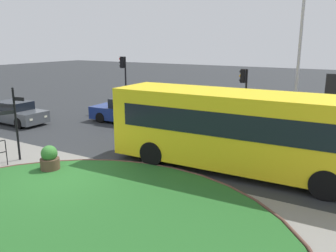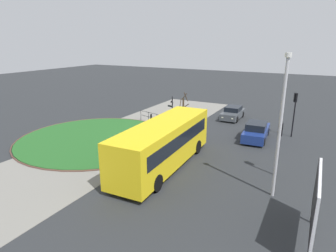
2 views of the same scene
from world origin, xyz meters
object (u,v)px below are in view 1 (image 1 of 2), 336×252
planter_near_signpost (50,160)px  traffic_light_far (124,72)px  signpost_directional (14,119)px  car_trailing (128,111)px  lamppost_tall (299,57)px  traffic_light_near (244,85)px  car_near_lane (16,113)px  bus_yellow (240,129)px

planter_near_signpost → traffic_light_far: bearing=114.0°
signpost_directional → traffic_light_far: bearing=103.9°
car_trailing → lamppost_tall: lamppost_tall is taller
traffic_light_far → lamppost_tall: lamppost_tall is taller
traffic_light_far → traffic_light_near: bearing=163.5°
car_near_lane → lamppost_tall: size_ratio=0.52×
car_near_lane → traffic_light_far: (3.42, 6.30, 2.20)m
traffic_light_near → signpost_directional: bearing=56.9°
lamppost_tall → car_near_lane: bearing=-156.3°
car_trailing → lamppost_tall: size_ratio=0.62×
signpost_directional → bus_yellow: signpost_directional is taller
car_trailing → traffic_light_near: size_ratio=1.40×
signpost_directional → lamppost_tall: 14.23m
signpost_directional → bus_yellow: (8.33, 3.70, -0.13)m
planter_near_signpost → car_near_lane: bearing=151.5°
signpost_directional → traffic_light_near: 12.22m
car_near_lane → lamppost_tall: 16.69m
car_near_lane → traffic_light_near: (12.12, 6.28, 1.84)m
signpost_directional → traffic_light_near: (6.08, 10.57, 0.71)m
car_near_lane → traffic_light_near: traffic_light_near is taller
lamppost_tall → traffic_light_far: bearing=-178.7°
signpost_directional → lamppost_tall: lamppost_tall is taller
lamppost_tall → bus_yellow: bearing=-94.6°
bus_yellow → planter_near_signpost: (-6.16, -3.88, -1.16)m
signpost_directional → traffic_light_far: (-2.62, 10.59, 1.06)m
signpost_directional → car_trailing: 8.05m
car_near_lane → car_trailing: car_trailing is taller
traffic_light_far → planter_near_signpost: (4.80, -10.77, -2.36)m
signpost_directional → planter_near_signpost: bearing=-4.7°
bus_yellow → car_near_lane: (-14.37, 0.59, -1.00)m
signpost_directional → car_trailing: size_ratio=0.66×
signpost_directional → traffic_light_near: bearing=60.1°
traffic_light_near → traffic_light_far: size_ratio=0.87×
traffic_light_near → traffic_light_far: traffic_light_far is taller
car_near_lane → car_trailing: (5.71, 3.68, 0.06)m
bus_yellow → traffic_light_far: (-10.95, 6.89, 1.19)m
bus_yellow → traffic_light_near: 7.28m
car_trailing → traffic_light_far: size_ratio=1.21×
traffic_light_near → car_near_lane: bearing=24.2°
signpost_directional → planter_near_signpost: 2.54m
traffic_light_near → planter_near_signpost: size_ratio=3.25×
car_trailing → planter_near_signpost: bearing=103.3°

